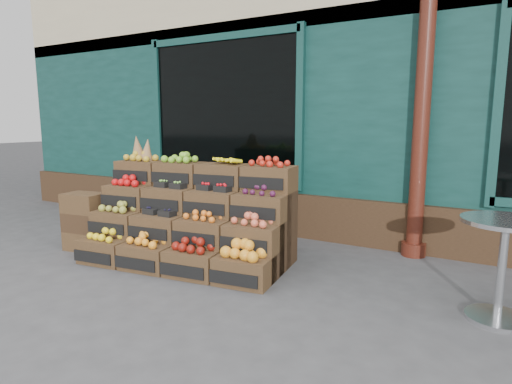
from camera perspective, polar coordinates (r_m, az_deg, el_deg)
The scene contains 6 objects.
ground at distance 4.07m, azimuth -2.51°, elevation -13.56°, with size 60.00×60.00×0.00m, color #404042.
shop_facade at distance 8.55m, azimuth 16.56°, elevation 14.46°, with size 12.00×6.24×4.80m.
crate_display at distance 4.98m, azimuth -8.59°, elevation -4.06°, with size 2.38×1.37×1.42m.
spare_crates at distance 5.73m, azimuth -21.83°, elevation -3.68°, with size 0.51×0.39×0.71m.
bistro_table at distance 3.93m, azimuth 30.05°, elevation -7.62°, with size 0.66×0.66×0.84m.
shopkeeper at distance 7.00m, azimuth -1.56°, elevation 4.10°, with size 0.69×0.45×1.88m, color #175118.
Camera 1 is at (2.00, -3.17, 1.59)m, focal length 30.00 mm.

